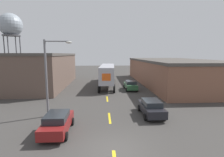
% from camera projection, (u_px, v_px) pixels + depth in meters
% --- Properties ---
extents(ground_plane, '(160.00, 160.00, 0.00)m').
position_uv_depth(ground_plane, '(113.00, 149.00, 10.88)').
color(ground_plane, '#3D3A38').
extents(road_centerline, '(0.20, 16.71, 0.01)m').
position_uv_depth(road_centerline, '(110.00, 118.00, 16.24)').
color(road_centerline, yellow).
rests_on(road_centerline, ground_plane).
extents(warehouse_left, '(13.05, 19.78, 6.01)m').
position_uv_depth(warehouse_left, '(32.00, 70.00, 32.19)').
color(warehouse_left, brown).
rests_on(warehouse_left, ground_plane).
extents(warehouse_right, '(13.27, 28.18, 4.83)m').
position_uv_depth(warehouse_right, '(174.00, 72.00, 34.88)').
color(warehouse_right, brown).
rests_on(warehouse_right, ground_plane).
extents(semi_truck, '(3.48, 15.41, 3.88)m').
position_uv_depth(semi_truck, '(108.00, 73.00, 33.11)').
color(semi_truck, silver).
rests_on(semi_truck, ground_plane).
extents(parked_car_right_far, '(1.97, 4.29, 1.53)m').
position_uv_depth(parked_car_right_far, '(131.00, 85.00, 28.89)').
color(parked_car_right_far, '#2D5B38').
rests_on(parked_car_right_far, ground_plane).
extents(parked_car_right_near, '(1.97, 4.29, 1.53)m').
position_uv_depth(parked_car_right_near, '(151.00, 107.00, 16.84)').
color(parked_car_right_near, black).
rests_on(parked_car_right_near, ground_plane).
extents(parked_car_left_near, '(1.97, 4.29, 1.53)m').
position_uv_depth(parked_car_left_near, '(57.00, 122.00, 13.13)').
color(parked_car_left_near, maroon).
rests_on(parked_car_left_near, ground_plane).
extents(water_tower, '(6.30, 6.30, 17.08)m').
position_uv_depth(water_tower, '(11.00, 26.00, 48.43)').
color(water_tower, '#47474C').
rests_on(water_tower, ground_plane).
extents(street_lamp, '(2.54, 0.32, 7.19)m').
position_uv_depth(street_lamp, '(50.00, 72.00, 16.08)').
color(street_lamp, slate).
rests_on(street_lamp, ground_plane).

